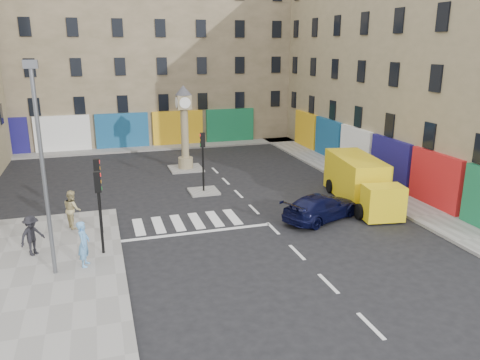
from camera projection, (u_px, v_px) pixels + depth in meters
name	position (u px, v px, depth m)	size (l,w,h in m)	color
ground	(280.00, 236.00, 22.81)	(120.00, 120.00, 0.00)	black
sidewalk_left	(32.00, 287.00, 17.83)	(7.00, 16.00, 0.15)	gray
sidewalk_right	(339.00, 171.00, 34.43)	(2.60, 30.00, 0.15)	gray
sidewalk_far	(147.00, 148.00, 42.04)	(32.00, 2.40, 0.15)	gray
island_near	(204.00, 191.00, 29.57)	(1.80, 1.80, 0.12)	gray
island_far	(186.00, 168.00, 35.08)	(2.40, 2.40, 0.12)	gray
building_right	(423.00, 59.00, 34.03)	(10.00, 30.00, 16.00)	#998864
building_far	(135.00, 50.00, 45.04)	(32.00, 10.00, 17.00)	gray
traffic_light_left_near	(99.00, 200.00, 19.91)	(0.28, 0.22, 3.70)	black
traffic_light_left_far	(98.00, 184.00, 22.12)	(0.28, 0.22, 3.70)	black
traffic_light_island	(203.00, 152.00, 28.87)	(0.28, 0.22, 3.70)	black
lamp_post	(42.00, 161.00, 17.49)	(0.50, 0.25, 8.30)	#595B60
clock_pillar	(184.00, 122.00, 34.11)	(1.20, 1.20, 6.10)	#998864
navy_sedan	(321.00, 207.00, 24.80)	(1.92, 4.72, 1.37)	black
yellow_van	(360.00, 181.00, 27.38)	(3.25, 7.35, 2.59)	yellow
pedestrian_blue	(84.00, 244.00, 19.14)	(0.71, 0.47, 1.94)	#5F9EDA
pedestrian_tan	(72.00, 209.00, 23.25)	(0.93, 0.73, 1.92)	tan
pedestrian_dark	(32.00, 235.00, 20.17)	(1.16, 0.67, 1.79)	black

